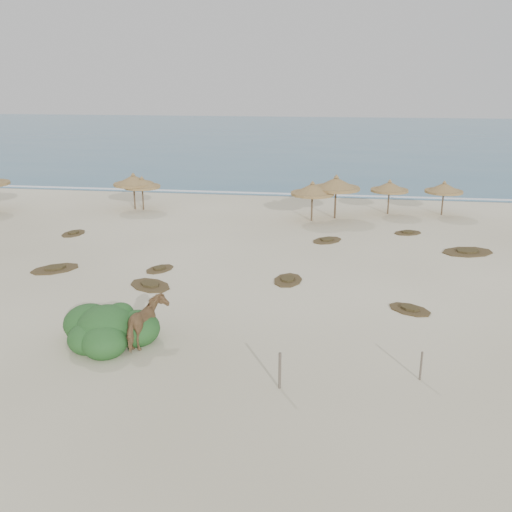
% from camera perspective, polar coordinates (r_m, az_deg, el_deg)
% --- Properties ---
extents(ground, '(160.00, 160.00, 0.00)m').
position_cam_1_polar(ground, '(23.81, -6.40, -5.84)').
color(ground, '#F0E5C5').
rests_on(ground, ground).
extents(ocean, '(200.00, 100.00, 0.01)m').
position_cam_1_polar(ocean, '(96.76, 4.94, 11.81)').
color(ocean, '#2C6486').
rests_on(ocean, ground).
extents(foam_line, '(70.00, 0.60, 0.01)m').
position_cam_1_polar(foam_line, '(48.39, 1.31, 6.27)').
color(foam_line, white).
rests_on(foam_line, ground).
extents(palapa_1, '(3.09, 3.09, 2.51)m').
position_cam_1_polar(palapa_1, '(42.80, -11.33, 7.11)').
color(palapa_1, '#4E3928').
rests_on(palapa_1, ground).
extents(palapa_2, '(3.49, 3.49, 2.74)m').
position_cam_1_polar(palapa_2, '(43.12, -12.16, 7.37)').
color(palapa_2, '#4E3928').
rests_on(palapa_2, ground).
extents(palapa_3, '(3.74, 3.74, 2.76)m').
position_cam_1_polar(palapa_3, '(38.77, 5.66, 6.60)').
color(palapa_3, '#4E3928').
rests_on(palapa_3, ground).
extents(palapa_4, '(2.77, 2.77, 2.50)m').
position_cam_1_polar(palapa_4, '(41.74, 13.21, 6.73)').
color(palapa_4, '#4E3928').
rests_on(palapa_4, ground).
extents(palapa_5, '(4.07, 4.07, 3.07)m').
position_cam_1_polar(palapa_5, '(39.67, 8.01, 7.12)').
color(palapa_5, '#4E3928').
rests_on(palapa_5, ground).
extents(palapa_6, '(2.86, 2.86, 2.48)m').
position_cam_1_polar(palapa_6, '(42.42, 18.29, 6.45)').
color(palapa_6, '#4E3928').
rests_on(palapa_6, ground).
extents(horse, '(1.24, 2.18, 1.74)m').
position_cam_1_polar(horse, '(21.17, -10.87, -6.56)').
color(horse, '#8F6541').
rests_on(horse, ground).
extents(fence_post_near, '(0.11, 0.11, 1.23)m').
position_cam_1_polar(fence_post_near, '(18.15, 2.39, -11.38)').
color(fence_post_near, brown).
rests_on(fence_post_near, ground).
extents(fence_post_far, '(0.08, 0.08, 1.00)m').
position_cam_1_polar(fence_post_far, '(19.40, 16.18, -10.51)').
color(fence_post_far, brown).
rests_on(fence_post_far, ground).
extents(bush, '(3.71, 3.26, 1.66)m').
position_cam_1_polar(bush, '(21.76, -14.59, -7.07)').
color(bush, '#2B5F28').
rests_on(bush, ground).
extents(scrub_1, '(2.88, 2.82, 0.16)m').
position_cam_1_polar(scrub_1, '(30.81, -19.45, -1.19)').
color(scrub_1, '#4E3B22').
rests_on(scrub_1, ground).
extents(scrub_2, '(1.72, 1.98, 0.16)m').
position_cam_1_polar(scrub_2, '(29.44, -9.61, -1.26)').
color(scrub_2, '#4E3B22').
rests_on(scrub_2, ground).
extents(scrub_3, '(1.58, 2.20, 0.16)m').
position_cam_1_polar(scrub_3, '(27.50, 3.20, -2.39)').
color(scrub_3, '#4E3B22').
rests_on(scrub_3, ground).
extents(scrub_4, '(2.22, 2.08, 0.16)m').
position_cam_1_polar(scrub_4, '(24.92, 15.13, -5.15)').
color(scrub_4, '#4E3B22').
rests_on(scrub_4, ground).
extents(scrub_5, '(3.44, 2.84, 0.16)m').
position_cam_1_polar(scrub_5, '(34.01, 20.39, 0.42)').
color(scrub_5, '#4E3B22').
rests_on(scrub_5, ground).
extents(scrub_6, '(1.42, 2.01, 0.16)m').
position_cam_1_polar(scrub_6, '(37.47, -17.79, 2.19)').
color(scrub_6, '#4E3B22').
rests_on(scrub_6, ground).
extents(scrub_7, '(2.36, 2.41, 0.16)m').
position_cam_1_polar(scrub_7, '(34.41, 7.12, 1.59)').
color(scrub_7, '#4E3B22').
rests_on(scrub_7, ground).
extents(scrub_9, '(2.79, 2.62, 0.16)m').
position_cam_1_polar(scrub_9, '(27.24, -10.54, -2.87)').
color(scrub_9, '#4E3B22').
rests_on(scrub_9, ground).
extents(scrub_10, '(2.13, 1.84, 0.16)m').
position_cam_1_polar(scrub_10, '(37.07, 14.93, 2.28)').
color(scrub_10, '#4E3B22').
rests_on(scrub_10, ground).
extents(scrub_11, '(2.53, 2.64, 0.16)m').
position_cam_1_polar(scrub_11, '(23.14, -14.35, -6.88)').
color(scrub_11, '#4E3B22').
rests_on(scrub_11, ground).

